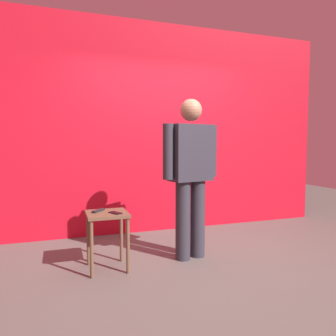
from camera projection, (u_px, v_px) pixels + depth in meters
name	position (u px, v px, depth m)	size (l,w,h in m)	color
ground_plane	(203.00, 267.00, 3.31)	(12.00, 12.00, 0.00)	#59544F
back_wall_red	(158.00, 129.00, 4.68)	(5.31, 0.12, 2.99)	red
standing_person	(191.00, 170.00, 3.52)	(0.70, 0.33, 1.76)	#2D2D38
side_table	(107.00, 224.00, 3.23)	(0.41, 0.41, 0.58)	brown
cell_phone	(115.00, 213.00, 3.18)	(0.07, 0.14, 0.01)	black
tv_remote	(98.00, 211.00, 3.26)	(0.04, 0.17, 0.02)	black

